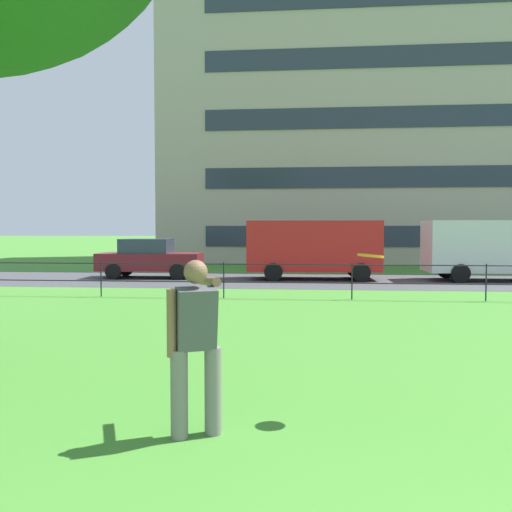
% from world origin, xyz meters
% --- Properties ---
extents(street_strip, '(80.00, 6.14, 0.01)m').
position_xyz_m(street_strip, '(0.00, 19.24, 0.00)').
color(street_strip, '#424247').
rests_on(street_strip, ground).
extents(park_fence, '(35.38, 0.04, 1.00)m').
position_xyz_m(park_fence, '(0.00, 13.84, 0.67)').
color(park_fence, black).
rests_on(park_fence, ground).
extents(person_thrower, '(0.48, 0.87, 1.64)m').
position_xyz_m(person_thrower, '(-2.25, 3.80, 0.89)').
color(person_thrower, slate).
rests_on(person_thrower, ground).
extents(frisbee, '(0.37, 0.37, 0.05)m').
position_xyz_m(frisbee, '(-0.56, 4.61, 1.65)').
color(frisbee, orange).
extents(car_maroon_center, '(4.06, 1.93, 1.54)m').
position_xyz_m(car_maroon_center, '(-7.43, 19.87, 0.78)').
color(car_maroon_center, maroon).
rests_on(car_maroon_center, ground).
extents(panel_van_far_left, '(5.06, 2.22, 2.24)m').
position_xyz_m(panel_van_far_left, '(-0.97, 19.82, 1.27)').
color(panel_van_far_left, red).
rests_on(panel_van_far_left, ground).
extents(panel_van_right, '(5.03, 2.17, 2.24)m').
position_xyz_m(panel_van_right, '(5.74, 19.83, 1.27)').
color(panel_van_right, silver).
rests_on(panel_van_right, ground).
extents(apartment_building_background, '(35.04, 11.89, 18.95)m').
position_xyz_m(apartment_building_background, '(7.93, 33.74, 9.48)').
color(apartment_building_background, '#ADA393').
rests_on(apartment_building_background, ground).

